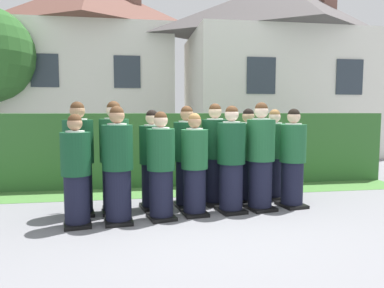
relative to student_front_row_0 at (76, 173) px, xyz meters
The scene contains 19 objects.
ground_plane 1.83m from the student_front_row_0, ahead, with size 60.00×60.00×0.00m, color slate.
student_front_row_0 is the anchor object (origin of this frame).
student_front_row_1 0.55m from the student_front_row_0, ahead, with size 0.42×0.50×1.63m.
student_front_row_2 1.16m from the student_front_row_0, ahead, with size 0.45×0.51×1.56m.
student_front_row_3 1.69m from the student_front_row_0, ahead, with size 0.40×0.51×1.53m.
student_front_row_4 2.27m from the student_front_row_0, ahead, with size 0.45×0.53×1.64m.
student_front_row_5 2.77m from the student_front_row_0, ahead, with size 0.48×0.55×1.70m.
student_front_row_6 3.35m from the student_front_row_0, ahead, with size 0.44×0.51×1.60m.
student_rear_row_0 0.55m from the student_front_row_0, 94.99° to the left, with size 0.48×0.57×1.70m.
student_rear_row_1 0.77m from the student_front_row_0, 51.67° to the left, with size 0.45×0.53×1.71m.
student_rear_row_2 1.28m from the student_front_row_0, 34.35° to the left, with size 0.44×0.51×1.58m.
student_rear_row_3 1.78m from the student_front_row_0, 24.81° to the left, with size 0.44×0.55×1.65m.
student_rear_row_4 2.27m from the student_front_row_0, 21.93° to the left, with size 0.45×0.53×1.69m.
student_rear_row_5 2.85m from the student_front_row_0, 18.72° to the left, with size 0.42×0.52×1.61m.
student_rear_row_6 3.39m from the student_front_row_0, 17.94° to the left, with size 0.41×0.49×1.59m.
hedge 3.10m from the student_front_row_0, 57.54° to the left, with size 9.14×0.70×1.51m.
school_building_main 9.96m from the student_front_row_0, 51.32° to the left, with size 6.86×4.35×6.19m.
school_building_annex 9.79m from the student_front_row_0, 94.93° to the left, with size 6.36×3.73×6.49m.
lawn_strip 2.56m from the student_front_row_0, 47.49° to the left, with size 9.14×0.90×0.01m, color #477A38.
Camera 1 is at (-0.86, -5.14, 1.56)m, focal length 33.08 mm.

